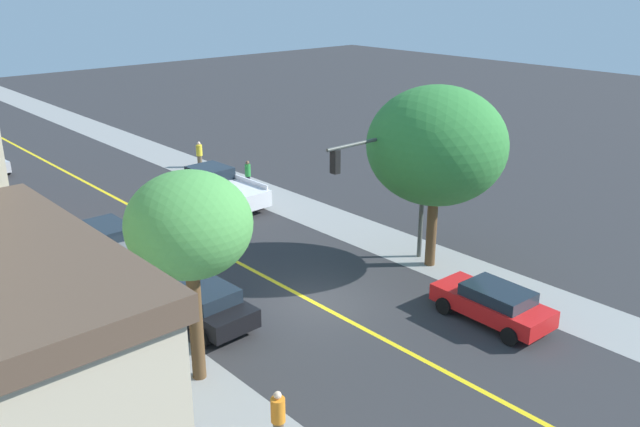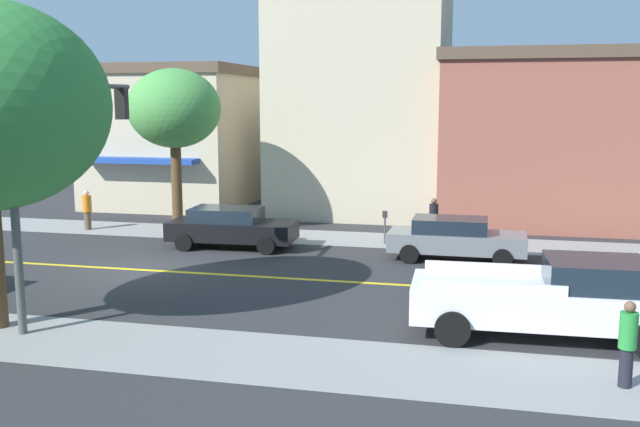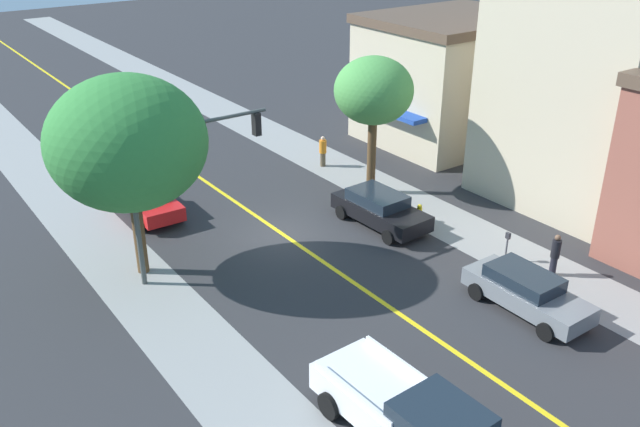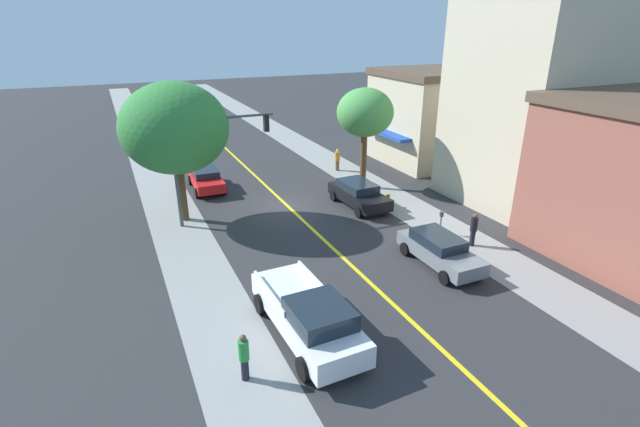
% 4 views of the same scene
% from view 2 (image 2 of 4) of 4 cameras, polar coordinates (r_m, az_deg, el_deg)
% --- Properties ---
extents(ground_plane, '(140.00, 140.00, 0.00)m').
position_cam_2_polar(ground_plane, '(23.74, -14.31, -4.40)').
color(ground_plane, '#2D2D30').
extents(sidewalk_left, '(3.00, 126.00, 0.01)m').
position_cam_2_polar(sidewalk_left, '(29.67, -8.45, -1.53)').
color(sidewalk_left, gray).
rests_on(sidewalk_left, ground).
extents(sidewalk_right, '(3.00, 126.00, 0.01)m').
position_cam_2_polar(sidewalk_right, '(18.32, -23.96, -8.91)').
color(sidewalk_right, gray).
rests_on(sidewalk_right, ground).
extents(road_centerline_stripe, '(0.20, 126.00, 0.00)m').
position_cam_2_polar(road_centerline_stripe, '(23.74, -14.31, -4.39)').
color(road_centerline_stripe, yellow).
rests_on(road_centerline_stripe, ground).
extents(corner_shop_building, '(10.31, 7.84, 7.17)m').
position_cam_2_polar(corner_shop_building, '(38.84, -10.98, 6.23)').
color(corner_shop_building, beige).
rests_on(corner_shop_building, ground).
extents(pale_office_building, '(10.28, 8.18, 14.06)m').
position_cam_2_polar(pale_office_building, '(35.99, 3.71, 11.65)').
color(pale_office_building, beige).
rests_on(pale_office_building, ground).
extents(tan_rowhouse, '(12.25, 10.53, 7.54)m').
position_cam_2_polar(tan_rowhouse, '(35.66, 18.36, 5.99)').
color(tan_rowhouse, '#935142').
rests_on(tan_rowhouse, ground).
extents(street_tree_left_near, '(3.70, 3.70, 6.67)m').
position_cam_2_polar(street_tree_left_near, '(29.08, -11.62, 8.18)').
color(street_tree_left_near, brown).
rests_on(street_tree_left_near, ground).
extents(fire_hydrant, '(0.44, 0.24, 0.85)m').
position_cam_2_polar(fire_hydrant, '(27.81, -4.41, -1.30)').
color(fire_hydrant, yellow).
rests_on(fire_hydrant, ground).
extents(parking_meter, '(0.12, 0.18, 1.28)m').
position_cam_2_polar(parking_meter, '(27.05, 5.23, -0.69)').
color(parking_meter, '#4C4C51').
rests_on(parking_meter, ground).
extents(traffic_light_mast, '(5.66, 0.32, 6.40)m').
position_cam_2_polar(traffic_light_mast, '(18.94, -20.44, 5.02)').
color(traffic_light_mast, '#474C47').
rests_on(traffic_light_mast, ground).
extents(black_sedan_left_curb, '(2.25, 4.73, 1.49)m').
position_cam_2_polar(black_sedan_left_curb, '(26.50, -7.16, -1.05)').
color(black_sedan_left_curb, black).
rests_on(black_sedan_left_curb, ground).
extents(grey_sedan_left_curb, '(1.98, 4.60, 1.45)m').
position_cam_2_polar(grey_sedan_left_curb, '(24.68, 10.78, -1.94)').
color(grey_sedan_left_curb, slate).
rests_on(grey_sedan_left_curb, ground).
extents(white_pickup_truck, '(2.49, 6.10, 1.88)m').
position_cam_2_polar(white_pickup_truck, '(17.20, 18.22, -6.46)').
color(white_pickup_truck, silver).
rests_on(white_pickup_truck, ground).
extents(pedestrian_green_shirt, '(0.34, 0.34, 1.69)m').
position_cam_2_polar(pedestrian_green_shirt, '(14.84, 23.47, -9.44)').
color(pedestrian_green_shirt, black).
rests_on(pedestrian_green_shirt, ground).
extents(pedestrian_black_shirt, '(0.35, 0.35, 1.74)m').
position_cam_2_polar(pedestrian_black_shirt, '(27.47, 9.10, -0.46)').
color(pedestrian_black_shirt, black).
rests_on(pedestrian_black_shirt, ground).
extents(pedestrian_orange_shirt, '(0.39, 0.39, 1.68)m').
position_cam_2_polar(pedestrian_orange_shirt, '(31.50, -18.20, 0.33)').
color(pedestrian_orange_shirt, brown).
rests_on(pedestrian_orange_shirt, ground).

